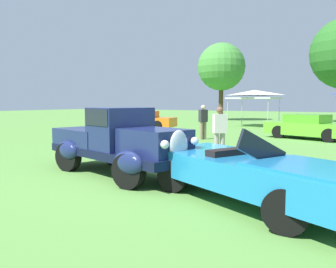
{
  "coord_description": "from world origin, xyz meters",
  "views": [
    {
      "loc": [
        5.26,
        -6.75,
        1.85
      ],
      "look_at": [
        -0.46,
        2.37,
        0.85
      ],
      "focal_mm": 37.3,
      "sensor_mm": 36.0,
      "label": 1
    }
  ],
  "objects_px": {
    "neighbor_convertible": "(255,172)",
    "show_car_lime": "(309,127)",
    "spectator_near_truck": "(203,121)",
    "feature_pickup_truck": "(119,140)",
    "spectator_between_cars": "(220,131)",
    "canopy_tent_left_field": "(254,94)",
    "show_car_orange": "(145,120)"
  },
  "relations": [
    {
      "from": "neighbor_convertible",
      "to": "show_car_lime",
      "type": "xyz_separation_m",
      "value": [
        -1.26,
        12.22,
        0.02
      ]
    },
    {
      "from": "show_car_lime",
      "to": "spectator_near_truck",
      "type": "bearing_deg",
      "value": -146.22
    },
    {
      "from": "neighbor_convertible",
      "to": "show_car_orange",
      "type": "distance_m",
      "value": 17.46
    },
    {
      "from": "show_car_lime",
      "to": "feature_pickup_truck",
      "type": "bearing_deg",
      "value": -102.18
    },
    {
      "from": "feature_pickup_truck",
      "to": "spectator_near_truck",
      "type": "relative_size",
      "value": 2.78
    },
    {
      "from": "spectator_near_truck",
      "to": "canopy_tent_left_field",
      "type": "bearing_deg",
      "value": 94.48
    },
    {
      "from": "neighbor_convertible",
      "to": "show_car_lime",
      "type": "height_order",
      "value": "neighbor_convertible"
    },
    {
      "from": "feature_pickup_truck",
      "to": "spectator_between_cars",
      "type": "distance_m",
      "value": 3.66
    },
    {
      "from": "feature_pickup_truck",
      "to": "spectator_near_truck",
      "type": "xyz_separation_m",
      "value": [
        -1.9,
        8.62,
        0.05
      ]
    },
    {
      "from": "canopy_tent_left_field",
      "to": "neighbor_convertible",
      "type": "bearing_deg",
      "value": -71.59
    },
    {
      "from": "neighbor_convertible",
      "to": "canopy_tent_left_field",
      "type": "bearing_deg",
      "value": 108.41
    },
    {
      "from": "feature_pickup_truck",
      "to": "spectator_between_cars",
      "type": "xyz_separation_m",
      "value": [
        1.25,
        3.44,
        0.05
      ]
    },
    {
      "from": "neighbor_convertible",
      "to": "spectator_near_truck",
      "type": "distance_m",
      "value": 10.87
    },
    {
      "from": "feature_pickup_truck",
      "to": "canopy_tent_left_field",
      "type": "height_order",
      "value": "canopy_tent_left_field"
    },
    {
      "from": "canopy_tent_left_field",
      "to": "spectator_between_cars",
      "type": "bearing_deg",
      "value": -75.54
    },
    {
      "from": "spectator_between_cars",
      "to": "canopy_tent_left_field",
      "type": "xyz_separation_m",
      "value": [
        -3.94,
        15.26,
        1.51
      ]
    },
    {
      "from": "show_car_orange",
      "to": "feature_pickup_truck",
      "type": "bearing_deg",
      "value": -56.73
    },
    {
      "from": "neighbor_convertible",
      "to": "spectator_between_cars",
      "type": "xyz_separation_m",
      "value": [
        -2.51,
        4.1,
        0.33
      ]
    },
    {
      "from": "neighbor_convertible",
      "to": "show_car_lime",
      "type": "relative_size",
      "value": 1.07
    },
    {
      "from": "show_car_orange",
      "to": "show_car_lime",
      "type": "height_order",
      "value": "same"
    },
    {
      "from": "spectator_near_truck",
      "to": "canopy_tent_left_field",
      "type": "xyz_separation_m",
      "value": [
        -0.79,
        10.08,
        1.51
      ]
    },
    {
      "from": "spectator_near_truck",
      "to": "canopy_tent_left_field",
      "type": "height_order",
      "value": "canopy_tent_left_field"
    },
    {
      "from": "spectator_between_cars",
      "to": "spectator_near_truck",
      "type": "bearing_deg",
      "value": 121.28
    },
    {
      "from": "neighbor_convertible",
      "to": "spectator_between_cars",
      "type": "distance_m",
      "value": 4.82
    },
    {
      "from": "show_car_lime",
      "to": "spectator_near_truck",
      "type": "xyz_separation_m",
      "value": [
        -4.39,
        -2.94,
        0.31
      ]
    },
    {
      "from": "feature_pickup_truck",
      "to": "neighbor_convertible",
      "type": "xyz_separation_m",
      "value": [
        3.76,
        -0.66,
        -0.29
      ]
    },
    {
      "from": "neighbor_convertible",
      "to": "show_car_lime",
      "type": "distance_m",
      "value": 12.28
    },
    {
      "from": "feature_pickup_truck",
      "to": "neighbor_convertible",
      "type": "relative_size",
      "value": 0.97
    },
    {
      "from": "spectator_near_truck",
      "to": "show_car_lime",
      "type": "bearing_deg",
      "value": 33.78
    },
    {
      "from": "spectator_near_truck",
      "to": "spectator_between_cars",
      "type": "xyz_separation_m",
      "value": [
        3.15,
        -5.18,
        0.0
      ]
    },
    {
      "from": "neighbor_convertible",
      "to": "show_car_orange",
      "type": "xyz_separation_m",
      "value": [
        -11.78,
        12.89,
        0.02
      ]
    },
    {
      "from": "feature_pickup_truck",
      "to": "neighbor_convertible",
      "type": "height_order",
      "value": "feature_pickup_truck"
    }
  ]
}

